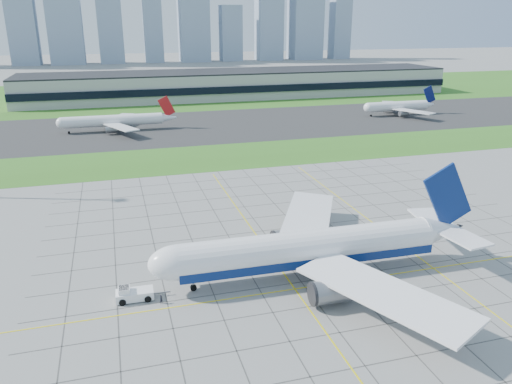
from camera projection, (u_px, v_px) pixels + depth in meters
ground at (342, 276)px, 91.68m from camera, size 1400.00×1400.00×0.00m
grass_median at (230, 156)px, 173.45m from camera, size 700.00×35.00×0.04m
asphalt_taxiway at (202, 126)px, 223.42m from camera, size 700.00×75.00×0.04m
grass_far at (171, 93)px, 323.37m from camera, size 700.00×145.00×0.04m
apron_markings at (320, 250)px, 101.86m from camera, size 120.00×130.00×0.03m
terminal at (240, 83)px, 308.50m from camera, size 260.00×43.00×15.80m
city_skyline at (130, 7)px, 542.71m from camera, size 523.00×32.40×160.00m
airliner at (311, 249)px, 90.32m from camera, size 62.14×62.97×19.56m
pushback_tug at (133, 294)px, 83.54m from camera, size 9.07×3.29×2.52m
crew_near at (161, 299)px, 82.51m from camera, size 0.67×0.65×1.56m
distant_jet_1 at (115, 120)px, 211.63m from camera, size 46.96×42.66×14.08m
distant_jet_2 at (398, 106)px, 247.43m from camera, size 37.42×42.66×14.08m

